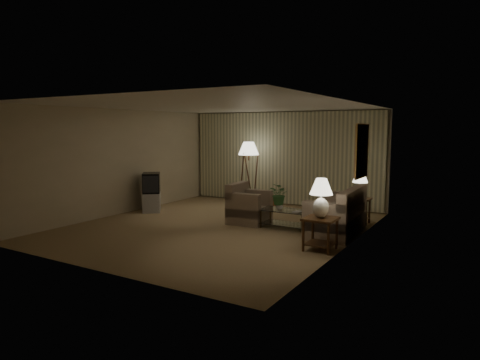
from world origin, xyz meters
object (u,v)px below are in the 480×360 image
at_px(armchair, 249,207).
at_px(sofa, 336,215).
at_px(table_lamp_far, 360,183).
at_px(tv_cabinet, 152,202).
at_px(vase, 279,206).
at_px(floor_lamp, 249,172).
at_px(table_lamp_near, 321,195).
at_px(coffee_table, 285,216).
at_px(side_table_near, 320,228).
at_px(side_table_far, 359,206).
at_px(crt_tv, 151,183).
at_px(ottoman, 266,202).

bearing_deg(armchair, sofa, -92.86).
xyz_separation_m(table_lamp_far, tv_cabinet, (-5.20, -1.34, -0.71)).
height_order(sofa, armchair, sofa).
height_order(armchair, vase, armchair).
distance_m(sofa, armchair, 2.07).
bearing_deg(floor_lamp, vase, -46.82).
bearing_deg(floor_lamp, sofa, -31.87).
distance_m(armchair, table_lamp_near, 2.67).
relative_size(armchair, coffee_table, 0.87).
bearing_deg(tv_cabinet, table_lamp_far, 65.59).
bearing_deg(side_table_near, table_lamp_near, 180.00).
distance_m(armchair, side_table_far, 2.57).
height_order(side_table_far, table_lamp_near, table_lamp_near).
xyz_separation_m(sofa, side_table_near, (0.15, -1.35, 0.03)).
bearing_deg(tv_cabinet, side_table_far, 65.59).
xyz_separation_m(side_table_near, table_lamp_near, (-0.00, 0.00, 0.61)).
xyz_separation_m(coffee_table, crt_tv, (-3.93, 0.01, 0.49)).
distance_m(ottoman, vase, 2.26).
distance_m(side_table_far, tv_cabinet, 5.37).
bearing_deg(vase, table_lamp_far, 43.63).
distance_m(sofa, floor_lamp, 3.89).
bearing_deg(crt_tv, vase, 51.01).
bearing_deg(side_table_near, table_lamp_far, 90.00).
height_order(coffee_table, crt_tv, crt_tv).
xyz_separation_m(crt_tv, floor_lamp, (1.78, 2.13, 0.19)).
distance_m(side_table_far, vase, 1.96).
relative_size(sofa, vase, 11.22).
distance_m(side_table_far, table_lamp_near, 2.67).
height_order(crt_tv, vase, crt_tv).
bearing_deg(table_lamp_near, tv_cabinet, 166.43).
distance_m(armchair, coffee_table, 0.96).
xyz_separation_m(armchair, side_table_near, (2.22, -1.32, 0.05)).
distance_m(armchair, vase, 0.82).
height_order(crt_tv, floor_lamp, floor_lamp).
bearing_deg(crt_tv, side_table_far, 65.59).
distance_m(sofa, tv_cabinet, 5.05).
xyz_separation_m(armchair, vase, (0.81, -0.07, 0.13)).
height_order(side_table_near, side_table_far, same).
relative_size(coffee_table, vase, 6.99).
height_order(sofa, vase, sofa).
height_order(tv_cabinet, vase, vase).
height_order(table_lamp_near, ottoman, table_lamp_near).
relative_size(armchair, side_table_near, 1.63).
height_order(side_table_far, ottoman, side_table_far).
distance_m(side_table_far, coffee_table, 1.85).
xyz_separation_m(table_lamp_far, vase, (-1.42, -1.35, -0.46)).
relative_size(side_table_far, floor_lamp, 0.33).
height_order(side_table_far, floor_lamp, floor_lamp).
relative_size(armchair, floor_lamp, 0.54).
bearing_deg(sofa, armchair, -91.23).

